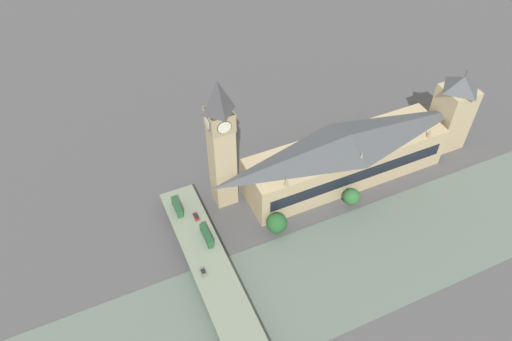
% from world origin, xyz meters
% --- Properties ---
extents(ground_plane, '(600.00, 600.00, 0.00)m').
position_xyz_m(ground_plane, '(0.00, 0.00, 0.00)').
color(ground_plane, '#4C4C4F').
extents(river_water, '(52.17, 360.00, 0.30)m').
position_xyz_m(river_water, '(-32.08, 0.00, 0.15)').
color(river_water, slate).
rests_on(river_water, ground_plane).
extents(parliament_hall, '(24.94, 101.78, 28.52)m').
position_xyz_m(parliament_hall, '(15.24, -8.00, 14.17)').
color(parliament_hall, tan).
rests_on(parliament_hall, ground_plane).
extents(clock_tower, '(11.39, 11.39, 70.20)m').
position_xyz_m(clock_tower, '(26.57, 51.99, 37.48)').
color(clock_tower, tan).
rests_on(clock_tower, ground_plane).
extents(victoria_tower, '(15.88, 15.88, 47.38)m').
position_xyz_m(victoria_tower, '(15.29, -70.83, 21.69)').
color(victoria_tower, tan).
rests_on(victoria_tower, ground_plane).
extents(road_bridge, '(136.33, 16.47, 6.43)m').
position_xyz_m(road_bridge, '(-32.08, 73.33, 5.20)').
color(road_bridge, '#5D6A59').
rests_on(road_bridge, ground_plane).
extents(double_decker_bus_lead, '(11.63, 2.48, 4.66)m').
position_xyz_m(double_decker_bus_lead, '(2.49, 69.79, 9.00)').
color(double_decker_bus_lead, '#235B33').
rests_on(double_decker_bus_lead, road_bridge).
extents(double_decker_bus_rear, '(10.20, 2.50, 4.98)m').
position_xyz_m(double_decker_bus_rear, '(23.30, 76.57, 9.16)').
color(double_decker_bus_rear, '#235B33').
rests_on(double_decker_bus_rear, road_bridge).
extents(car_northbound_tail, '(4.05, 1.78, 1.48)m').
position_xyz_m(car_northbound_tail, '(-13.15, 77.27, 7.16)').
color(car_northbound_tail, slate).
rests_on(car_northbound_tail, road_bridge).
extents(car_southbound_mid, '(4.65, 1.91, 1.38)m').
position_xyz_m(car_southbound_mid, '(15.85, 70.11, 7.11)').
color(car_southbound_mid, maroon).
rests_on(car_southbound_mid, road_bridge).
extents(tree_embankment_near, '(8.19, 8.19, 9.86)m').
position_xyz_m(tree_embankment_near, '(-2.18, -1.88, 5.76)').
color(tree_embankment_near, brown).
rests_on(tree_embankment_near, ground_plane).
extents(tree_embankment_mid, '(9.65, 9.65, 10.94)m').
position_xyz_m(tree_embankment_mid, '(-2.06, 37.74, 6.11)').
color(tree_embankment_mid, brown).
rests_on(tree_embankment_mid, ground_plane).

